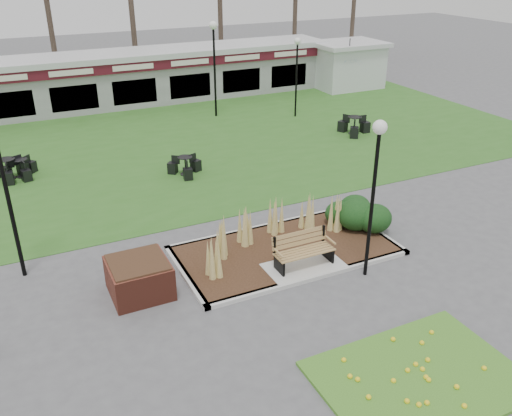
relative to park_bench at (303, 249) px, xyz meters
name	(u,v)px	position (x,y,z in m)	size (l,w,h in m)	color
ground	(306,272)	(0.00, -0.25, -0.59)	(100.00, 100.00, 0.00)	#515154
lawn	(173,144)	(0.00, 11.75, -0.58)	(34.00, 16.00, 0.02)	#2E621F
flower_bed	(419,377)	(0.00, -4.85, -0.52)	(4.20, 3.00, 0.16)	#407321
planting_bed	(321,230)	(1.27, 1.10, -0.22)	(6.75, 3.40, 1.27)	black
park_bench	(303,249)	(0.00, 0.00, 0.00)	(1.70, 0.66, 0.93)	olive
brick_planter	(139,277)	(-4.40, 0.75, -0.11)	(1.50, 1.50, 0.95)	brown
food_pavilion	(128,78)	(0.00, 19.71, 0.89)	(24.60, 3.40, 2.90)	gray
service_hut	(347,64)	(13.50, 17.75, 0.86)	(4.40, 3.40, 2.83)	silver
lamp_post_near_right	(376,166)	(1.39, -1.05, 2.60)	(0.36, 0.36, 4.37)	black
lamp_post_mid_right	(297,60)	(7.26, 13.26, 2.36)	(0.34, 0.34, 4.05)	black
lamp_post_far_right	(214,48)	(3.49, 15.14, 2.94)	(0.40, 0.40, 4.84)	black
bistro_set_a	(9,172)	(-6.98, 10.51, -0.30)	(1.52, 1.37, 0.81)	black
bistro_set_b	(22,171)	(-6.51, 10.50, -0.33)	(1.33, 1.32, 0.73)	black
bistro_set_c	(185,169)	(-0.68, 7.97, -0.32)	(1.37, 1.29, 0.74)	black
bistro_set_d	(354,128)	(8.31, 9.40, -0.29)	(1.42, 1.58, 0.84)	black
patio_umbrella	(348,71)	(12.67, 16.42, 0.78)	(2.08, 2.10, 2.20)	black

